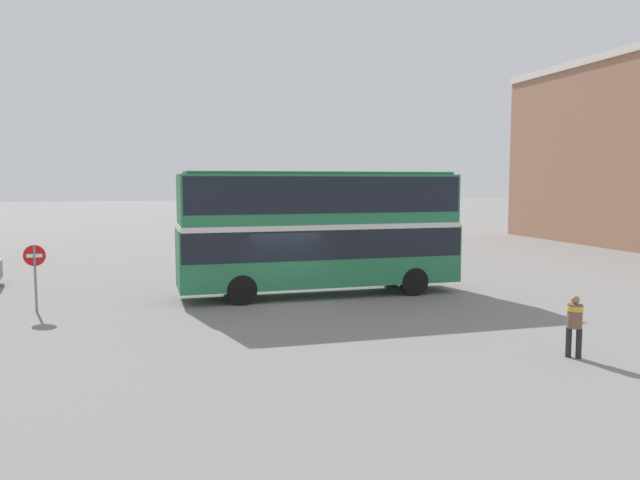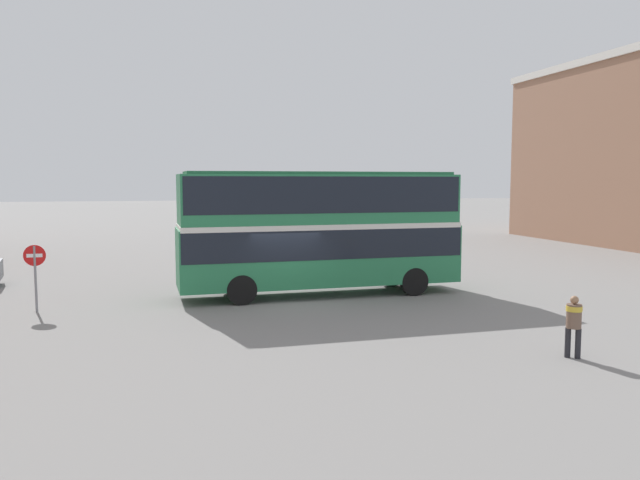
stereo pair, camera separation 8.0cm
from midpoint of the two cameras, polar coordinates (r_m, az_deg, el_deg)
name	(u,v)px [view 2 (the right image)]	position (r m, az deg, el deg)	size (l,w,h in m)	color
ground_plane	(284,301)	(22.61, -3.19, -5.63)	(240.00, 240.00, 0.00)	gray
double_decker_bus	(320,225)	(23.54, 0.10, 1.41)	(10.64, 2.74, 4.67)	#287A4C
pedestrian_foreground	(574,320)	(16.56, 22.31, -6.78)	(0.54, 0.54, 1.54)	#232328
parked_car_kerb_near	(334,239)	(38.28, 1.34, 0.11)	(4.58, 1.92, 1.55)	maroon
no_entry_sign	(35,266)	(22.54, -24.52, -2.20)	(0.70, 0.08, 2.24)	gray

